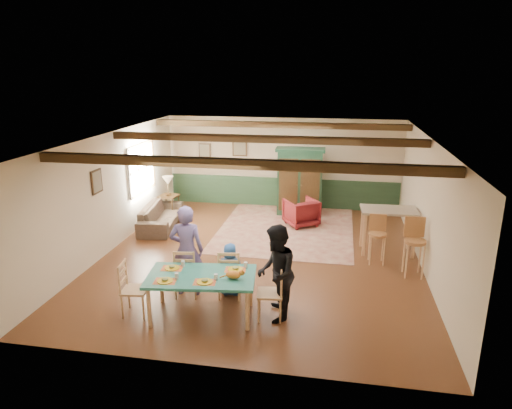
% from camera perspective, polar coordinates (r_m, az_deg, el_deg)
% --- Properties ---
extents(floor, '(8.00, 8.00, 0.00)m').
position_cam_1_polar(floor, '(10.36, 0.50, -6.57)').
color(floor, '#4A2514').
rests_on(floor, ground).
extents(wall_back, '(7.00, 0.02, 2.70)m').
position_cam_1_polar(wall_back, '(13.76, 3.32, 5.18)').
color(wall_back, beige).
rests_on(wall_back, floor).
extents(wall_left, '(0.02, 8.00, 2.70)m').
position_cam_1_polar(wall_left, '(11.02, -17.73, 1.48)').
color(wall_left, beige).
rests_on(wall_left, floor).
extents(wall_right, '(0.02, 8.00, 2.70)m').
position_cam_1_polar(wall_right, '(9.97, 20.78, -0.40)').
color(wall_right, beige).
rests_on(wall_right, floor).
extents(ceiling, '(7.00, 8.00, 0.02)m').
position_cam_1_polar(ceiling, '(9.62, 0.55, 8.37)').
color(ceiling, white).
rests_on(ceiling, wall_back).
extents(wainscot_back, '(6.95, 0.03, 0.90)m').
position_cam_1_polar(wainscot_back, '(13.94, 3.25, 1.54)').
color(wainscot_back, '#203A24').
rests_on(wainscot_back, floor).
extents(ceiling_beam_front, '(6.95, 0.16, 0.16)m').
position_cam_1_polar(ceiling_beam_front, '(7.41, -2.43, 5.12)').
color(ceiling_beam_front, black).
rests_on(ceiling_beam_front, ceiling).
extents(ceiling_beam_mid, '(6.95, 0.16, 0.16)m').
position_cam_1_polar(ceiling_beam_mid, '(10.02, 0.93, 8.19)').
color(ceiling_beam_mid, black).
rests_on(ceiling_beam_mid, ceiling).
extents(ceiling_beam_back, '(6.95, 0.16, 0.16)m').
position_cam_1_polar(ceiling_beam_back, '(12.57, 2.86, 9.91)').
color(ceiling_beam_back, black).
rests_on(ceiling_beam_back, ceiling).
extents(window_left, '(0.06, 1.60, 1.30)m').
position_cam_1_polar(window_left, '(12.45, -14.12, 4.41)').
color(window_left, white).
rests_on(window_left, wall_left).
extents(picture_left_wall, '(0.04, 0.42, 0.52)m').
position_cam_1_polar(picture_left_wall, '(10.40, -19.28, 2.73)').
color(picture_left_wall, gray).
rests_on(picture_left_wall, wall_left).
extents(picture_back_a, '(0.45, 0.04, 0.55)m').
position_cam_1_polar(picture_back_a, '(13.85, -2.05, 7.17)').
color(picture_back_a, gray).
rests_on(picture_back_a, wall_back).
extents(picture_back_b, '(0.38, 0.04, 0.48)m').
position_cam_1_polar(picture_back_b, '(14.15, -6.44, 6.66)').
color(picture_back_b, gray).
rests_on(picture_back_b, wall_back).
extents(dining_table, '(1.92, 1.22, 0.75)m').
position_cam_1_polar(dining_table, '(7.97, -6.77, -11.26)').
color(dining_table, '#216A5D').
rests_on(dining_table, floor).
extents(dining_chair_far_left, '(0.47, 0.49, 0.95)m').
position_cam_1_polar(dining_chair_far_left, '(8.63, -8.64, -8.29)').
color(dining_chair_far_left, tan).
rests_on(dining_chair_far_left, floor).
extents(dining_chair_far_right, '(0.47, 0.49, 0.95)m').
position_cam_1_polar(dining_chair_far_right, '(8.51, -3.28, -8.50)').
color(dining_chair_far_right, tan).
rests_on(dining_chair_far_right, floor).
extents(dining_chair_end_left, '(0.49, 0.47, 0.95)m').
position_cam_1_polar(dining_chair_end_left, '(8.19, -14.91, -10.14)').
color(dining_chair_end_left, tan).
rests_on(dining_chair_end_left, floor).
extents(dining_chair_end_right, '(0.49, 0.47, 0.95)m').
position_cam_1_polar(dining_chair_end_right, '(7.82, 1.74, -10.89)').
color(dining_chair_end_right, tan).
rests_on(dining_chair_end_right, floor).
extents(person_man, '(0.68, 0.49, 1.73)m').
position_cam_1_polar(person_man, '(8.55, -8.65, -5.70)').
color(person_man, slate).
rests_on(person_man, floor).
extents(person_woman, '(0.72, 0.88, 1.66)m').
position_cam_1_polar(person_woman, '(7.66, 2.52, -8.58)').
color(person_woman, black).
rests_on(person_woman, floor).
extents(person_child, '(0.53, 0.38, 1.01)m').
position_cam_1_polar(person_child, '(8.57, -3.22, -8.10)').
color(person_child, '#244F93').
rests_on(person_child, floor).
extents(cat, '(0.38, 0.18, 0.18)m').
position_cam_1_polar(cat, '(7.60, -2.86, -8.67)').
color(cat, orange).
rests_on(cat, dining_table).
extents(place_setting_near_left, '(0.44, 0.35, 0.11)m').
position_cam_1_polar(place_setting_near_left, '(7.67, -11.32, -9.05)').
color(place_setting_near_left, gold).
rests_on(place_setting_near_left, dining_table).
extents(place_setting_near_center, '(0.44, 0.35, 0.11)m').
position_cam_1_polar(place_setting_near_center, '(7.54, -6.44, -9.29)').
color(place_setting_near_center, gold).
rests_on(place_setting_near_center, dining_table).
extents(place_setting_far_left, '(0.44, 0.35, 0.11)m').
position_cam_1_polar(place_setting_far_left, '(8.11, -10.46, -7.52)').
color(place_setting_far_left, gold).
rests_on(place_setting_far_left, dining_table).
extents(place_setting_far_right, '(0.44, 0.35, 0.11)m').
position_cam_1_polar(place_setting_far_right, '(7.93, -2.60, -7.82)').
color(place_setting_far_right, gold).
rests_on(place_setting_far_right, dining_table).
extents(area_rug, '(3.50, 4.15, 0.01)m').
position_cam_1_polar(area_rug, '(12.11, 3.79, -3.07)').
color(area_rug, '#C9B492').
rests_on(area_rug, floor).
extents(armoire, '(1.39, 0.58, 1.94)m').
position_cam_1_polar(armoire, '(13.09, 5.49, 2.84)').
color(armoire, '#143220').
rests_on(armoire, floor).
extents(armchair, '(1.09, 1.10, 0.73)m').
position_cam_1_polar(armchair, '(12.33, 5.67, -0.98)').
color(armchair, '#460E13').
rests_on(armchair, floor).
extents(sofa, '(1.07, 2.14, 0.60)m').
position_cam_1_polar(sofa, '(12.44, -11.82, -1.41)').
color(sofa, '#3F3227').
rests_on(sofa, floor).
extents(end_table, '(0.55, 0.55, 0.61)m').
position_cam_1_polar(end_table, '(13.32, -10.80, -0.12)').
color(end_table, black).
rests_on(end_table, floor).
extents(table_lamp, '(0.33, 0.33, 0.56)m').
position_cam_1_polar(table_lamp, '(13.17, -10.93, 2.30)').
color(table_lamp, beige).
rests_on(table_lamp, end_table).
extents(counter_table, '(1.28, 0.78, 1.04)m').
position_cam_1_polar(counter_table, '(10.86, 16.11, -3.19)').
color(counter_table, '#B3A58B').
rests_on(counter_table, floor).
extents(bar_stool_left, '(0.39, 0.43, 1.07)m').
position_cam_1_polar(bar_stool_left, '(10.20, 14.92, -4.30)').
color(bar_stool_left, '#A97142').
rests_on(bar_stool_left, floor).
extents(bar_stool_right, '(0.45, 0.49, 1.21)m').
position_cam_1_polar(bar_stool_right, '(9.78, 19.19, -5.18)').
color(bar_stool_right, '#A97142').
rests_on(bar_stool_right, floor).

